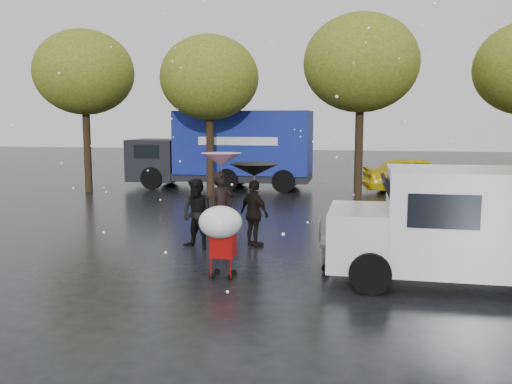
% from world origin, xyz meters
% --- Properties ---
extents(ground, '(90.00, 90.00, 0.00)m').
position_xyz_m(ground, '(0.00, 0.00, 0.00)').
color(ground, black).
rests_on(ground, ground).
extents(person_pink, '(0.79, 0.81, 1.87)m').
position_xyz_m(person_pink, '(-0.59, 1.08, 0.93)').
color(person_pink, black).
rests_on(person_pink, ground).
extents(person_middle, '(1.00, 0.90, 1.71)m').
position_xyz_m(person_middle, '(-1.17, 0.94, 0.85)').
color(person_middle, black).
rests_on(person_middle, ground).
extents(person_black, '(1.01, 0.91, 1.65)m').
position_xyz_m(person_black, '(0.15, 1.42, 0.83)').
color(person_black, black).
rests_on(person_black, ground).
extents(umbrella_pink, '(0.98, 0.98, 2.32)m').
position_xyz_m(umbrella_pink, '(-0.59, 1.08, 2.17)').
color(umbrella_pink, '#4C4C4C').
rests_on(umbrella_pink, ground).
extents(umbrella_black, '(1.21, 1.21, 2.05)m').
position_xyz_m(umbrella_black, '(0.15, 1.42, 1.90)').
color(umbrella_black, '#4C4C4C').
rests_on(umbrella_black, ground).
extents(vendor_cart, '(1.52, 0.80, 1.27)m').
position_xyz_m(vendor_cart, '(2.73, -0.21, 0.73)').
color(vendor_cart, slate).
rests_on(vendor_cart, ground).
extents(shopping_cart, '(0.84, 0.84, 1.46)m').
position_xyz_m(shopping_cart, '(0.09, -1.46, 1.06)').
color(shopping_cart, '#9F0A09').
rests_on(shopping_cart, ground).
extents(white_van, '(4.91, 2.18, 2.20)m').
position_xyz_m(white_van, '(4.75, -0.81, 1.16)').
color(white_van, white).
rests_on(white_van, ground).
extents(blue_truck, '(8.30, 2.60, 3.50)m').
position_xyz_m(blue_truck, '(-3.48, 12.52, 1.76)').
color(blue_truck, navy).
rests_on(blue_truck, ground).
extents(box_ground_near, '(0.51, 0.42, 0.44)m').
position_xyz_m(box_ground_near, '(2.94, -0.22, 0.22)').
color(box_ground_near, olive).
rests_on(box_ground_near, ground).
extents(box_ground_far, '(0.51, 0.41, 0.37)m').
position_xyz_m(box_ground_far, '(3.22, 0.60, 0.18)').
color(box_ground_far, olive).
rests_on(box_ground_far, ground).
extents(yellow_taxi, '(4.90, 2.87, 1.57)m').
position_xyz_m(yellow_taxi, '(4.95, 12.51, 0.78)').
color(yellow_taxi, yellow).
rests_on(yellow_taxi, ground).
extents(tree_row, '(21.60, 4.40, 7.12)m').
position_xyz_m(tree_row, '(-0.47, 10.00, 5.02)').
color(tree_row, black).
rests_on(tree_row, ground).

